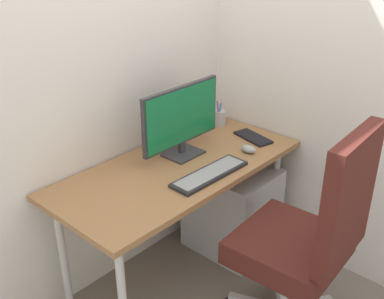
{
  "coord_description": "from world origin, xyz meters",
  "views": [
    {
      "loc": [
        -1.54,
        -1.49,
        1.85
      ],
      "look_at": [
        0.03,
        -0.06,
        0.83
      ],
      "focal_mm": 43.17,
      "sensor_mm": 36.0,
      "label": 1
    }
  ],
  "objects_px": {
    "filing_cabinet": "(231,208)",
    "office_chair": "(309,234)",
    "mouse": "(248,149)",
    "pen_holder": "(220,118)",
    "monitor": "(182,118)",
    "notebook": "(253,137)",
    "keyboard": "(210,174)"
  },
  "relations": [
    {
      "from": "filing_cabinet",
      "to": "monitor",
      "type": "xyz_separation_m",
      "value": [
        -0.31,
        0.12,
        0.66
      ]
    },
    {
      "from": "office_chair",
      "to": "notebook",
      "type": "distance_m",
      "value": 0.78
    },
    {
      "from": "office_chair",
      "to": "notebook",
      "type": "relative_size",
      "value": 4.71
    },
    {
      "from": "filing_cabinet",
      "to": "mouse",
      "type": "height_order",
      "value": "mouse"
    },
    {
      "from": "monitor",
      "to": "pen_holder",
      "type": "height_order",
      "value": "monitor"
    },
    {
      "from": "monitor",
      "to": "mouse",
      "type": "height_order",
      "value": "monitor"
    },
    {
      "from": "pen_holder",
      "to": "notebook",
      "type": "relative_size",
      "value": 0.68
    },
    {
      "from": "keyboard",
      "to": "notebook",
      "type": "height_order",
      "value": "keyboard"
    },
    {
      "from": "mouse",
      "to": "pen_holder",
      "type": "xyz_separation_m",
      "value": [
        0.2,
        0.37,
        0.03
      ]
    },
    {
      "from": "filing_cabinet",
      "to": "monitor",
      "type": "relative_size",
      "value": 1.02
    },
    {
      "from": "filing_cabinet",
      "to": "pen_holder",
      "type": "height_order",
      "value": "pen_holder"
    },
    {
      "from": "keyboard",
      "to": "pen_holder",
      "type": "height_order",
      "value": "pen_holder"
    },
    {
      "from": "keyboard",
      "to": "pen_holder",
      "type": "distance_m",
      "value": 0.66
    },
    {
      "from": "keyboard",
      "to": "office_chair",
      "type": "bearing_deg",
      "value": -80.73
    },
    {
      "from": "monitor",
      "to": "notebook",
      "type": "bearing_deg",
      "value": -21.56
    },
    {
      "from": "keyboard",
      "to": "mouse",
      "type": "distance_m",
      "value": 0.34
    },
    {
      "from": "mouse",
      "to": "filing_cabinet",
      "type": "bearing_deg",
      "value": 65.59
    },
    {
      "from": "filing_cabinet",
      "to": "office_chair",
      "type": "bearing_deg",
      "value": -114.83
    },
    {
      "from": "monitor",
      "to": "pen_holder",
      "type": "distance_m",
      "value": 0.5
    },
    {
      "from": "notebook",
      "to": "mouse",
      "type": "bearing_deg",
      "value": -138.33
    },
    {
      "from": "filing_cabinet",
      "to": "mouse",
      "type": "relative_size",
      "value": 6.29
    },
    {
      "from": "office_chair",
      "to": "monitor",
      "type": "bearing_deg",
      "value": 90.07
    },
    {
      "from": "office_chair",
      "to": "pen_holder",
      "type": "distance_m",
      "value": 1.03
    },
    {
      "from": "filing_cabinet",
      "to": "monitor",
      "type": "distance_m",
      "value": 0.74
    },
    {
      "from": "filing_cabinet",
      "to": "notebook",
      "type": "distance_m",
      "value": 0.48
    },
    {
      "from": "keyboard",
      "to": "pen_holder",
      "type": "relative_size",
      "value": 2.81
    },
    {
      "from": "filing_cabinet",
      "to": "keyboard",
      "type": "relative_size",
      "value": 1.21
    },
    {
      "from": "filing_cabinet",
      "to": "keyboard",
      "type": "xyz_separation_m",
      "value": [
        -0.4,
        -0.15,
        0.46
      ]
    },
    {
      "from": "office_chair",
      "to": "notebook",
      "type": "height_order",
      "value": "office_chair"
    },
    {
      "from": "mouse",
      "to": "pen_holder",
      "type": "distance_m",
      "value": 0.42
    },
    {
      "from": "office_chair",
      "to": "filing_cabinet",
      "type": "xyz_separation_m",
      "value": [
        0.31,
        0.68,
        -0.31
      ]
    },
    {
      "from": "pen_holder",
      "to": "keyboard",
      "type": "bearing_deg",
      "value": -145.17
    }
  ]
}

